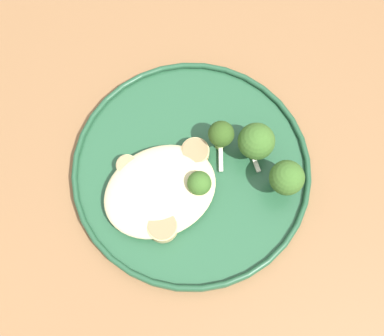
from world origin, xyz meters
TOP-DOWN VIEW (x-y plane):
  - ground at (0.00, 0.00)m, footprint 6.00×6.00m
  - wooden_dining_table at (0.00, 0.00)m, footprint 1.40×1.00m
  - dinner_plate at (0.03, 0.00)m, footprint 0.29×0.29m
  - noodle_bed at (0.07, 0.01)m, footprint 0.14×0.11m
  - seared_scallop_right_edge at (0.06, 0.00)m, footprint 0.03×0.03m
  - seared_scallop_left_edge at (0.01, -0.01)m, footprint 0.03×0.03m
  - seared_scallop_on_noodles at (0.09, 0.01)m, footprint 0.03×0.03m
  - seared_scallop_center_golden at (0.09, -0.04)m, footprint 0.03×0.03m
  - seared_scallop_tiny_bay at (0.06, 0.02)m, footprint 0.03×0.03m
  - seared_scallop_tilted_round at (0.09, 0.05)m, footprint 0.04×0.04m
  - broccoli_floret_rear_charred at (0.03, 0.03)m, footprint 0.03×0.03m
  - broccoli_floret_center_pile at (-0.05, 0.01)m, footprint 0.04×0.04m
  - broccoli_floret_split_head at (-0.02, -0.01)m, footprint 0.03×0.03m
  - broccoli_floret_small_sprig at (-0.06, 0.07)m, footprint 0.04×0.04m
  - onion_sliver_curled_piece at (-0.01, 0.00)m, footprint 0.02×0.04m
  - onion_sliver_long_sliver at (-0.05, 0.02)m, footprint 0.01×0.05m

SIDE VIEW (x-z plane):
  - ground at x=0.00m, z-range 0.00..0.00m
  - wooden_dining_table at x=0.00m, z-range 0.29..1.03m
  - dinner_plate at x=0.03m, z-range 0.74..0.76m
  - onion_sliver_curled_piece at x=-0.01m, z-range 0.75..0.76m
  - onion_sliver_long_sliver at x=-0.05m, z-range 0.75..0.76m
  - seared_scallop_on_noodles at x=0.09m, z-range 0.75..0.77m
  - seared_scallop_center_golden at x=0.09m, z-range 0.75..0.77m
  - seared_scallop_tiny_bay at x=0.06m, z-range 0.75..0.77m
  - seared_scallop_left_edge at x=0.01m, z-range 0.75..0.77m
  - noodle_bed at x=0.07m, z-range 0.75..0.77m
  - seared_scallop_tilted_round at x=0.09m, z-range 0.75..0.77m
  - seared_scallop_right_edge at x=0.06m, z-range 0.75..0.77m
  - broccoli_floret_rear_charred at x=0.03m, z-range 0.75..0.80m
  - broccoli_floret_split_head at x=-0.02m, z-range 0.76..0.81m
  - broccoli_floret_center_pile at x=-0.05m, z-range 0.76..0.81m
  - broccoli_floret_small_sprig at x=-0.06m, z-range 0.76..0.82m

